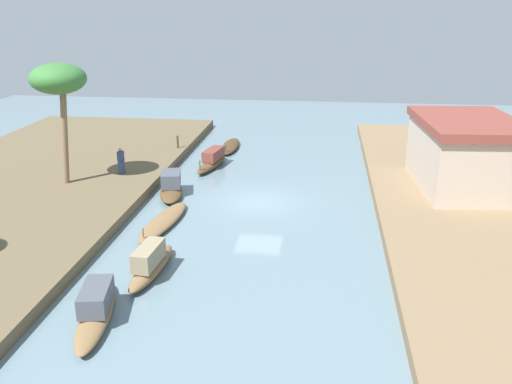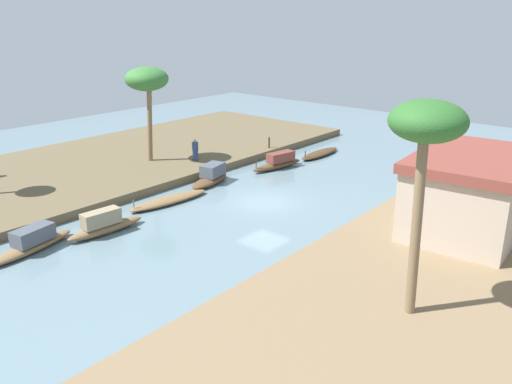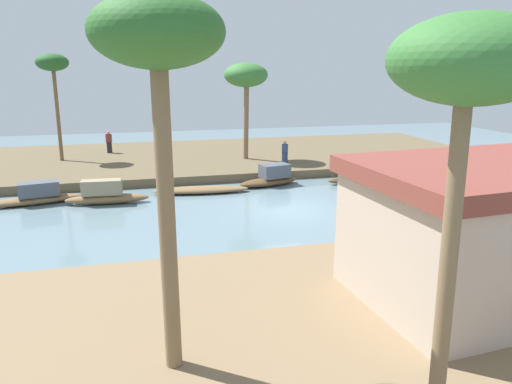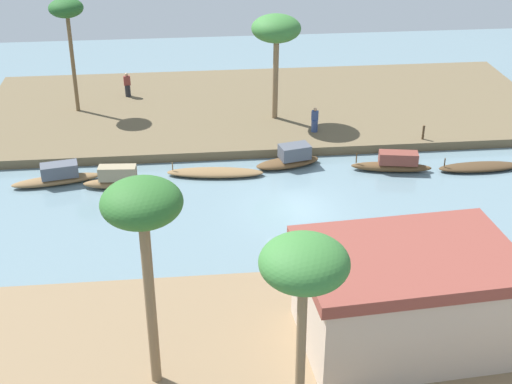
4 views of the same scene
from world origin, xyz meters
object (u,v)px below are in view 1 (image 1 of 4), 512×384
at_px(sampan_with_tall_canopy, 171,187).
at_px(riverside_building, 466,153).
at_px(sampan_with_red_awning, 164,221).
at_px(sampan_downstream_large, 230,146).
at_px(sampan_near_left_bank, 212,160).
at_px(person_by_mooring, 121,163).
at_px(mooring_post, 178,142).
at_px(sampan_foreground, 150,263).
at_px(sampan_midstream, 96,308).
at_px(palm_tree_left_near, 58,81).

relative_size(sampan_with_tall_canopy, riverside_building, 0.49).
bearing_deg(riverside_building, sampan_with_red_awning, -72.56).
bearing_deg(riverside_building, sampan_downstream_large, -125.63).
bearing_deg(sampan_near_left_bank, person_by_mooring, -42.24).
bearing_deg(riverside_building, sampan_with_tall_canopy, -88.05).
bearing_deg(mooring_post, sampan_downstream_large, 124.51).
height_order(sampan_with_red_awning, sampan_foreground, sampan_foreground).
relative_size(sampan_near_left_bank, sampan_downstream_large, 0.96).
xyz_separation_m(sampan_midstream, sampan_downstream_large, (-23.50, 0.71, -0.25)).
xyz_separation_m(sampan_with_red_awning, mooring_post, (-12.63, -2.55, 0.79)).
relative_size(sampan_midstream, sampan_with_red_awning, 0.89).
xyz_separation_m(sampan_downstream_large, person_by_mooring, (8.58, -5.15, 0.98)).
bearing_deg(sampan_foreground, person_by_mooring, -151.24).
xyz_separation_m(sampan_midstream, mooring_post, (-21.21, -2.63, 0.54)).
bearing_deg(sampan_with_tall_canopy, riverside_building, 83.35).
distance_m(sampan_with_tall_canopy, palm_tree_left_near, 8.25).
height_order(sampan_with_tall_canopy, mooring_post, mooring_post).
bearing_deg(palm_tree_left_near, mooring_post, 154.03).
relative_size(sampan_with_tall_canopy, mooring_post, 4.50).
bearing_deg(palm_tree_left_near, person_by_mooring, 133.12).
distance_m(sampan_with_tall_canopy, riverside_building, 16.31).
height_order(sampan_with_tall_canopy, sampan_with_red_awning, sampan_with_tall_canopy).
height_order(sampan_downstream_large, palm_tree_left_near, palm_tree_left_near).
distance_m(sampan_midstream, mooring_post, 21.38).
xyz_separation_m(sampan_with_tall_canopy, palm_tree_left_near, (0.15, -5.87, 5.79)).
height_order(sampan_foreground, palm_tree_left_near, palm_tree_left_near).
bearing_deg(sampan_downstream_large, mooring_post, -56.38).
distance_m(mooring_post, palm_tree_left_near, 10.78).
relative_size(sampan_downstream_large, person_by_mooring, 3.06).
height_order(sampan_with_red_awning, person_by_mooring, person_by_mooring).
bearing_deg(person_by_mooring, sampan_with_red_awning, -123.27).
height_order(sampan_downstream_large, sampan_foreground, sampan_foreground).
relative_size(palm_tree_left_near, riverside_building, 0.84).
distance_m(mooring_post, riverside_building, 19.06).
height_order(sampan_near_left_bank, person_by_mooring, person_by_mooring).
bearing_deg(sampan_with_red_awning, sampan_with_tall_canopy, -163.50).
distance_m(sampan_downstream_large, person_by_mooring, 10.06).
bearing_deg(riverside_building, person_by_mooring, -95.01).
xyz_separation_m(sampan_near_left_bank, sampan_with_red_awning, (10.05, -0.43, -0.27)).
bearing_deg(sampan_near_left_bank, palm_tree_left_near, -40.40).
bearing_deg(riverside_building, palm_tree_left_near, -89.33).
relative_size(sampan_downstream_large, riverside_building, 0.60).
bearing_deg(person_by_mooring, sampan_near_left_bank, -30.02).
bearing_deg(sampan_midstream, sampan_near_left_bank, 168.02).
bearing_deg(person_by_mooring, sampan_foreground, -132.96).
bearing_deg(sampan_downstream_large, riverside_building, 57.80).
bearing_deg(sampan_downstream_large, sampan_with_tall_canopy, -9.38).
xyz_separation_m(sampan_downstream_large, mooring_post, (2.29, -3.34, 0.79)).
height_order(sampan_midstream, palm_tree_left_near, palm_tree_left_near).
relative_size(sampan_foreground, riverside_building, 0.54).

